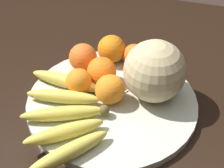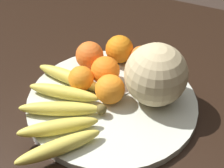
{
  "view_description": "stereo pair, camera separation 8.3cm",
  "coord_description": "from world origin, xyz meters",
  "views": [
    {
      "loc": [
        -0.26,
        0.57,
        1.34
      ],
      "look_at": [
        -0.08,
        -0.04,
        0.79
      ],
      "focal_mm": 60.0,
      "sensor_mm": 36.0,
      "label": 1
    },
    {
      "loc": [
        -0.33,
        0.54,
        1.34
      ],
      "look_at": [
        -0.08,
        -0.04,
        0.79
      ],
      "focal_mm": 60.0,
      "sensor_mm": 36.0,
      "label": 2
    }
  ],
  "objects": [
    {
      "name": "kitchen_table",
      "position": [
        0.0,
        0.0,
        0.64
      ],
      "size": [
        1.4,
        1.19,
        0.73
      ],
      "color": "black",
      "rests_on": "ground_plane"
    },
    {
      "name": "fruit_bowl",
      "position": [
        -0.08,
        -0.04,
        0.74
      ],
      "size": [
        0.4,
        0.4,
        0.02
      ],
      "color": "beige",
      "rests_on": "kitchen_table"
    },
    {
      "name": "melon",
      "position": [
        -0.16,
        -0.08,
        0.81
      ],
      "size": [
        0.14,
        0.14,
        0.14
      ],
      "color": "#C6B284",
      "rests_on": "fruit_bowl"
    },
    {
      "name": "banana_bunch",
      "position": [
        0.0,
        0.05,
        0.76
      ],
      "size": [
        0.24,
        0.3,
        0.03
      ],
      "rotation": [
        0.0,
        0.0,
        6.68
      ],
      "color": "brown",
      "rests_on": "fruit_bowl"
    },
    {
      "name": "orange_front_left",
      "position": [
        -0.09,
        -0.18,
        0.77
      ],
      "size": [
        0.06,
        0.06,
        0.06
      ],
      "color": "orange",
      "rests_on": "fruit_bowl"
    },
    {
      "name": "orange_front_right",
      "position": [
        -0.04,
        -0.09,
        0.78
      ],
      "size": [
        0.07,
        0.07,
        0.07
      ],
      "color": "orange",
      "rests_on": "fruit_bowl"
    },
    {
      "name": "orange_mid_center",
      "position": [
        0.01,
        -0.05,
        0.77
      ],
      "size": [
        0.06,
        0.06,
        0.06
      ],
      "color": "orange",
      "rests_on": "fruit_bowl"
    },
    {
      "name": "orange_back_left",
      "position": [
        -0.07,
        -0.03,
        0.78
      ],
      "size": [
        0.07,
        0.07,
        0.07
      ],
      "color": "orange",
      "rests_on": "fruit_bowl"
    },
    {
      "name": "orange_back_right",
      "position": [
        -0.03,
        -0.18,
        0.78
      ],
      "size": [
        0.07,
        0.07,
        0.07
      ],
      "color": "orange",
      "rests_on": "fruit_bowl"
    },
    {
      "name": "orange_top_small",
      "position": [
        0.02,
        -0.13,
        0.78
      ],
      "size": [
        0.07,
        0.07,
        0.07
      ],
      "color": "orange",
      "rests_on": "fruit_bowl"
    },
    {
      "name": "produce_tag",
      "position": [
        -0.07,
        -0.09,
        0.75
      ],
      "size": [
        0.08,
        0.05,
        0.0
      ],
      "rotation": [
        0.0,
        0.0,
        -0.47
      ],
      "color": "white",
      "rests_on": "fruit_bowl"
    }
  ]
}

